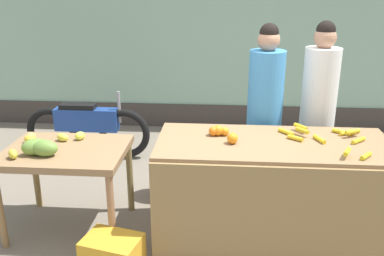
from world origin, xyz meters
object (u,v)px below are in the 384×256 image
(vendor_woman_blue_shirt, at_px, (264,116))
(parked_motorcycle, at_px, (87,127))
(produce_crate, at_px, (112,253))
(vendor_woman_white_shirt, at_px, (317,114))
(produce_sack, at_px, (165,170))

(vendor_woman_blue_shirt, bearing_deg, parked_motorcycle, 155.52)
(produce_crate, bearing_deg, vendor_woman_blue_shirt, 44.03)
(vendor_woman_blue_shirt, bearing_deg, vendor_woman_white_shirt, 10.09)
(vendor_woman_white_shirt, bearing_deg, produce_sack, -176.23)
(vendor_woman_blue_shirt, xyz_separation_m, produce_crate, (-1.25, -1.21, -0.78))
(parked_motorcycle, bearing_deg, produce_crate, -68.12)
(parked_motorcycle, distance_m, produce_sack, 1.49)
(vendor_woman_blue_shirt, relative_size, produce_crate, 4.10)
(parked_motorcycle, bearing_deg, vendor_woman_blue_shirt, -24.48)
(vendor_woman_blue_shirt, distance_m, parked_motorcycle, 2.39)
(vendor_woman_blue_shirt, height_order, produce_sack, vendor_woman_blue_shirt)
(vendor_woman_white_shirt, height_order, produce_sack, vendor_woman_white_shirt)
(parked_motorcycle, relative_size, produce_sack, 2.67)
(vendor_woman_blue_shirt, bearing_deg, produce_sack, -179.65)
(parked_motorcycle, bearing_deg, produce_sack, -40.70)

